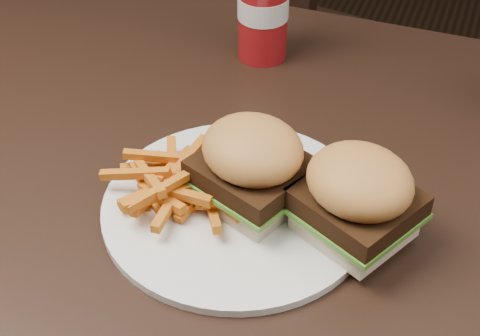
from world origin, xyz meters
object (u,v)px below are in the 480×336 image
(chair_far, at_px, (258,52))
(ketchup_bottle, at_px, (263,15))
(dining_table, at_px, (270,203))
(plate, at_px, (237,207))

(chair_far, xyz_separation_m, ketchup_bottle, (0.18, -0.50, 0.38))
(dining_table, distance_m, chair_far, 0.86)
(plate, bearing_deg, chair_far, 107.56)
(chair_far, height_order, ketchup_bottle, ketchup_bottle)
(plate, xyz_separation_m, ketchup_bottle, (-0.08, 0.30, 0.06))
(plate, bearing_deg, ketchup_bottle, 104.24)
(chair_far, distance_m, ketchup_bottle, 0.66)
(dining_table, distance_m, plate, 0.05)
(chair_far, xyz_separation_m, plate, (0.25, -0.80, 0.33))
(chair_far, height_order, plate, plate)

